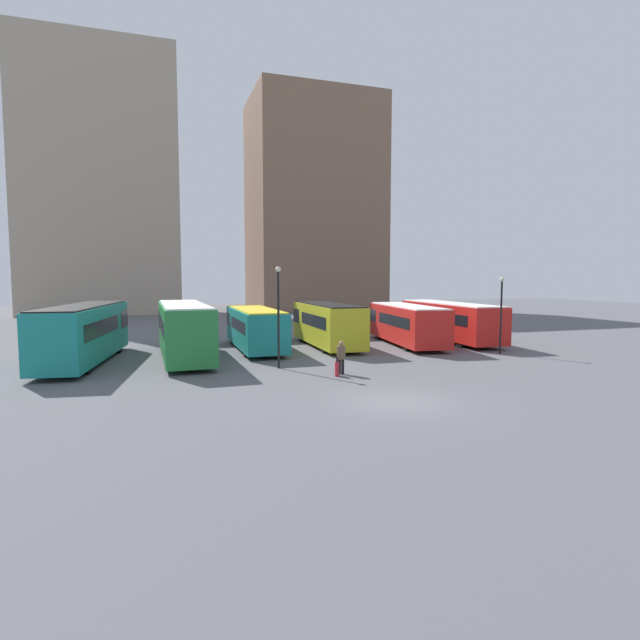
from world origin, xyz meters
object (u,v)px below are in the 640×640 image
bus_5 (448,320)px  suitcase (337,369)px  bus_2 (255,327)px  traveler (341,354)px  bus_1 (184,329)px  lamp_post_1 (501,308)px  bus_3 (327,323)px  lamp_post_0 (278,308)px  bus_0 (85,331)px  bus_4 (406,323)px

bus_5 → suitcase: bus_5 is taller
bus_2 → traveler: size_ratio=5.89×
bus_1 → lamp_post_1: (19.05, -4.37, 1.12)m
bus_3 → lamp_post_0: size_ratio=1.82×
bus_2 → lamp_post_1: lamp_post_1 is taller
bus_2 → bus_3: bus_3 is taller
bus_3 → lamp_post_0: 9.16m
bus_0 → bus_4: bearing=-78.5°
bus_1 → bus_4: size_ratio=1.06×
lamp_post_0 → lamp_post_1: 14.52m
bus_2 → lamp_post_0: lamp_post_0 is taller
bus_5 → traveler: size_ratio=7.40×
lamp_post_1 → bus_2: bearing=154.8°
bus_1 → bus_3: size_ratio=1.15×
bus_4 → bus_5: bus_5 is taller
bus_1 → bus_2: size_ratio=1.14×
bus_0 → bus_3: 15.30m
bus_1 → bus_0: bearing=87.1°
bus_4 → lamp_post_1: size_ratio=2.18×
bus_4 → traveler: bearing=145.3°
bus_1 → lamp_post_0: (4.56, -5.05, 1.40)m
lamp_post_1 → lamp_post_0: bearing=-177.3°
suitcase → bus_3: bearing=-1.1°
bus_5 → traveler: 16.24m
bus_3 → suitcase: bearing=165.7°
bus_1 → suitcase: bus_1 is taller
bus_0 → traveler: 14.71m
bus_5 → lamp_post_0: size_ratio=2.29×
bus_0 → suitcase: bearing=-116.0°
traveler → suitcase: bearing=151.1°
bus_2 → bus_1: bearing=117.5°
traveler → suitcase: (-0.36, -0.37, -0.64)m
bus_2 → bus_4: bus_4 is taller
bus_5 → suitcase: (-12.99, -10.56, -1.25)m
bus_5 → traveler: bus_5 is taller
bus_4 → lamp_post_0: size_ratio=1.97×
bus_0 → bus_5: (25.11, 2.45, -0.18)m
bus_1 → bus_2: bearing=-64.4°
bus_2 → lamp_post_1: size_ratio=2.03×
bus_0 → bus_4: size_ratio=1.12×
bus_2 → lamp_post_0: (-0.15, -7.43, 1.67)m
bus_1 → lamp_post_0: 6.95m
bus_4 → bus_5: (4.21, 1.08, 0.05)m
bus_3 → bus_4: bus_3 is taller
bus_4 → bus_2: bearing=93.7°
bus_1 → lamp_post_1: lamp_post_1 is taller
bus_3 → suitcase: size_ratio=9.90×
bus_0 → bus_4: bus_0 is taller
bus_3 → bus_5: bearing=-86.2°
traveler → suitcase: traveler is taller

